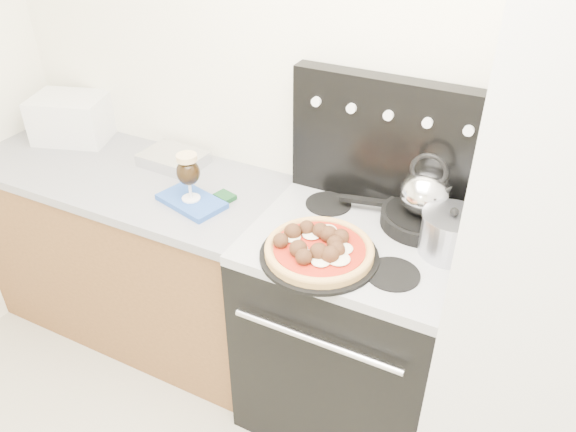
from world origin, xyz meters
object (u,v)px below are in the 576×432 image
Objects in this scene: pizza_pan at (319,255)px; tea_kettle at (426,189)px; skillet at (421,219)px; stock_pot at (450,235)px; fridge at (569,293)px; pizza at (319,248)px; stove_body at (350,332)px; beer_glass at (189,177)px; toaster_oven at (72,118)px; base_cabinet at (139,255)px; oven_mitt at (191,201)px.

tea_kettle is (0.26, 0.35, 0.15)m from pizza_pan.
stock_pot is at bearing -43.98° from skillet.
pizza is at bearing -169.18° from fridge.
skillet is at bearing 43.79° from stove_body.
beer_glass is 0.54× the size of pizza.
fridge reaches higher than pizza.
beer_glass is at bearing -174.69° from stove_body.
fridge is at bearing -23.76° from toaster_oven.
beer_glass reaches higher than skillet.
oven_mitt is (0.42, -0.09, 0.48)m from base_cabinet.
fridge is 0.56m from skillet.
oven_mitt is at bearing -172.15° from tea_kettle.
toaster_oven is at bearing 179.91° from skillet.
stock_pot reaches higher than pizza.
stove_body is 0.57m from skillet.
oven_mitt is at bearing 169.74° from pizza_pan.
base_cabinet is at bearing 168.22° from beer_glass.
beer_glass is at bearing -173.40° from stock_pot.
base_cabinet is 5.35× the size of oven_mitt.
tea_kettle is (1.71, -0.00, 0.07)m from toaster_oven.
skillet is (0.86, 0.24, -0.08)m from beer_glass.
stock_pot is at bearing 9.44° from stove_body.
toaster_oven is 0.88m from beer_glass.
fridge is at bearing -2.05° from stove_body.
pizza_pan is (-0.78, -0.15, -0.02)m from fridge.
beer_glass reaches higher than stove_body.
beer_glass is at bearing -11.78° from base_cabinet.
pizza is at bearing -113.49° from stove_body.
pizza_pan is at bearing -133.99° from tea_kettle.
base_cabinet is at bearing 178.41° from fridge.
stock_pot reaches higher than skillet.
stove_body is 1.64m from toaster_oven.
beer_glass is 1.01× the size of stock_pot.
pizza is (0.61, -0.11, 0.05)m from oven_mitt.
stock_pot reaches higher than base_cabinet.
pizza_pan is at bearing -32.10° from toaster_oven.
toaster_oven reaches higher than stock_pot.
stove_body is at bearing -170.56° from stock_pot.
base_cabinet is at bearing -173.40° from skillet.
base_cabinet is 1.11m from stove_body.
beer_glass is 0.49× the size of pizza_pan.
oven_mitt is (0.85, -0.24, -0.09)m from toaster_oven.
stock_pot is at bearing 30.33° from pizza_pan.
oven_mitt is 1.35× the size of beer_glass.
stove_body is (1.10, -0.02, 0.01)m from base_cabinet.
fridge reaches higher than toaster_oven.
oven_mitt reaches higher than stove_body.
toaster_oven is 1.71m from tea_kettle.
pizza is 0.45m from tea_kettle.
pizza is 1.87× the size of stock_pot.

